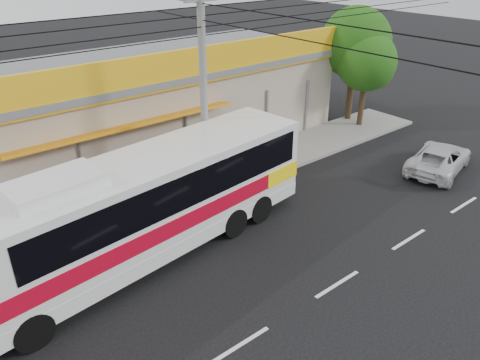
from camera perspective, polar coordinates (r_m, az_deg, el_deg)
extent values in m
plane|color=black|center=(16.87, 5.24, -8.35)|extent=(120.00, 120.00, 0.00)
cube|color=gray|center=(20.86, -6.24, -0.77)|extent=(30.00, 3.20, 0.15)
cube|color=#ACA08B|center=(24.64, -13.77, 8.15)|extent=(22.00, 8.00, 4.20)
cube|color=#505357|center=(24.04, -14.37, 13.22)|extent=(22.60, 8.60, 0.30)
cube|color=gold|center=(20.35, -9.29, 12.90)|extent=(22.00, 0.24, 1.60)
cube|color=red|center=(19.43, -14.41, 11.76)|extent=(9.00, 0.10, 1.20)
cube|color=#156C13|center=(24.15, 4.57, 15.35)|extent=(2.40, 0.10, 1.10)
cube|color=navy|center=(26.05, 9.07, 15.96)|extent=(2.20, 0.10, 1.10)
cube|color=orange|center=(19.86, -13.60, 6.40)|extent=(10.00, 1.20, 0.37)
cube|color=silver|center=(15.66, -11.82, -3.03)|extent=(13.11, 4.14, 3.12)
cube|color=#B3071E|center=(15.85, -11.69, -4.21)|extent=(13.16, 4.19, 0.59)
cube|color=yellow|center=(19.07, 2.09, 1.95)|extent=(2.02, 2.92, 0.64)
cube|color=black|center=(15.70, -9.82, 0.14)|extent=(10.98, 3.94, 1.18)
cube|color=silver|center=(13.77, -21.63, -0.57)|extent=(2.73, 1.79, 0.39)
cylinder|color=black|center=(14.08, -23.95, -16.49)|extent=(1.15, 0.47, 1.12)
cylinder|color=black|center=(18.08, 2.35, -3.50)|extent=(1.15, 0.47, 1.12)
cylinder|color=black|center=(19.57, -2.93, -0.99)|extent=(1.15, 0.47, 1.12)
imported|color=silver|center=(24.02, 23.11, 2.45)|extent=(4.94, 3.15, 1.27)
cylinder|color=slate|center=(18.05, -4.42, 9.81)|extent=(0.29, 0.29, 8.85)
cube|color=slate|center=(17.35, -4.86, 21.05)|extent=(1.33, 0.13, 0.13)
cylinder|color=#2F2113|center=(28.33, 14.60, 8.98)|extent=(0.31, 0.31, 2.79)
sphere|color=#194A0F|center=(27.71, 15.19, 13.77)|extent=(3.31, 3.31, 3.31)
sphere|color=#194A0F|center=(28.10, 16.15, 12.72)|extent=(2.09, 2.09, 2.09)
cylinder|color=#2F2113|center=(29.17, 13.27, 10.26)|extent=(0.38, 0.38, 3.39)
sphere|color=#194A0F|center=(28.50, 13.92, 15.98)|extent=(4.03, 4.03, 4.03)
sphere|color=#194A0F|center=(28.94, 15.09, 14.71)|extent=(2.55, 2.55, 2.55)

